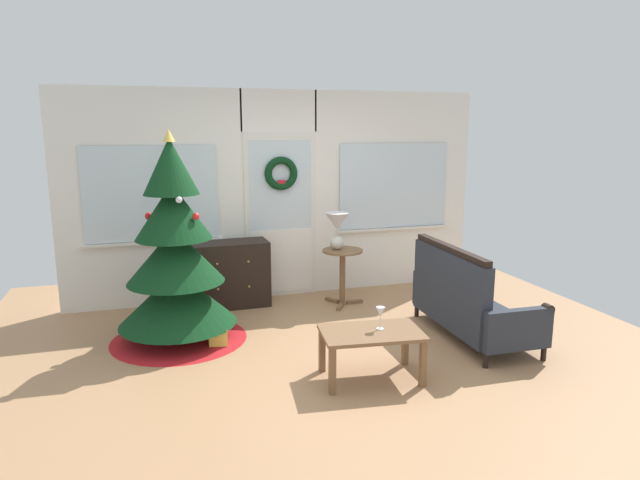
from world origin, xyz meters
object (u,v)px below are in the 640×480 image
at_px(gift_box, 217,337).
at_px(dresser_cabinet, 230,274).
at_px(settee_sofa, 466,302).
at_px(wine_glass, 380,313).
at_px(christmas_tree, 176,266).
at_px(coffee_table, 371,338).
at_px(side_table, 342,266).
at_px(table_lamp, 337,226).

bearing_deg(gift_box, dresser_cabinet, 75.88).
distance_m(dresser_cabinet, settee_sofa, 2.74).
bearing_deg(dresser_cabinet, wine_glass, -67.88).
relative_size(wine_glass, gift_box, 1.09).
height_order(settee_sofa, wine_glass, settee_sofa).
height_order(christmas_tree, coffee_table, christmas_tree).
bearing_deg(coffee_table, christmas_tree, 137.15).
distance_m(side_table, table_lamp, 0.49).
bearing_deg(settee_sofa, table_lamp, 122.52).
distance_m(side_table, gift_box, 1.86).
relative_size(settee_sofa, side_table, 2.31).
xyz_separation_m(settee_sofa, gift_box, (-2.43, 0.50, -0.29)).
bearing_deg(gift_box, side_table, 28.49).
relative_size(christmas_tree, side_table, 3.08).
relative_size(side_table, gift_box, 3.79).
xyz_separation_m(coffee_table, gift_box, (-1.16, 1.10, -0.27)).
relative_size(table_lamp, gift_box, 2.46).
bearing_deg(dresser_cabinet, coffee_table, -69.93).
bearing_deg(dresser_cabinet, christmas_tree, -125.27).
relative_size(christmas_tree, gift_box, 11.67).
distance_m(christmas_tree, wine_glass, 2.12).
xyz_separation_m(side_table, table_lamp, (-0.06, 0.04, 0.48)).
height_order(settee_sofa, gift_box, settee_sofa).
distance_m(dresser_cabinet, side_table, 1.34).
distance_m(christmas_tree, coffee_table, 2.10).
bearing_deg(side_table, settee_sofa, -58.52).
xyz_separation_m(side_table, gift_box, (-1.60, -0.87, -0.39)).
relative_size(christmas_tree, coffee_table, 2.33).
bearing_deg(christmas_tree, side_table, 16.28).
bearing_deg(table_lamp, wine_glass, -98.30).
relative_size(table_lamp, wine_glass, 2.26).
distance_m(coffee_table, gift_box, 1.62).
bearing_deg(table_lamp, dresser_cabinet, 165.34).
bearing_deg(table_lamp, settee_sofa, -57.48).
height_order(dresser_cabinet, coffee_table, dresser_cabinet).
relative_size(coffee_table, wine_glass, 4.59).
height_order(christmas_tree, table_lamp, christmas_tree).
bearing_deg(settee_sofa, wine_glass, -153.87).
bearing_deg(wine_glass, coffee_table, -166.94).
bearing_deg(dresser_cabinet, side_table, -15.67).
height_order(settee_sofa, table_lamp, table_lamp).
height_order(table_lamp, wine_glass, table_lamp).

